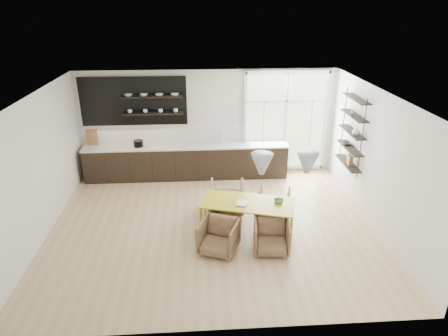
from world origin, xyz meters
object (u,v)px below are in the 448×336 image
(armchair_back_right, at_px, (273,203))
(armchair_front_left, at_px, (219,237))
(armchair_front_right, at_px, (271,237))
(wire_stool, at_px, (211,211))
(dining_table, at_px, (248,204))
(armchair_back_left, at_px, (227,197))

(armchair_back_right, relative_size, armchair_front_left, 0.99)
(armchair_front_right, distance_m, wire_stool, 1.65)
(dining_table, relative_size, wire_stool, 5.10)
(dining_table, xyz_separation_m, armchair_back_left, (-0.38, 0.92, -0.29))
(armchair_back_left, distance_m, armchair_front_right, 1.82)
(armchair_back_right, height_order, armchair_front_right, armchair_back_right)
(dining_table, height_order, armchair_front_right, dining_table)
(armchair_back_left, bearing_deg, dining_table, 117.40)
(armchair_back_left, bearing_deg, armchair_front_left, 85.11)
(armchair_back_left, relative_size, wire_stool, 1.93)
(armchair_back_left, relative_size, armchair_front_left, 1.09)
(dining_table, relative_size, armchair_front_right, 2.96)
(dining_table, relative_size, armchair_front_left, 2.89)
(armchair_back_right, height_order, wire_stool, armchair_back_right)
(armchair_front_left, bearing_deg, dining_table, 67.42)
(dining_table, distance_m, armchair_front_right, 0.89)
(armchair_back_left, relative_size, armchair_back_right, 1.11)
(armchair_front_right, relative_size, wire_stool, 1.72)
(armchair_back_left, bearing_deg, wire_stool, 54.67)
(dining_table, xyz_separation_m, armchair_back_right, (0.66, 0.61, -0.33))
(wire_stool, bearing_deg, armchair_front_left, -84.88)
(armchair_back_left, xyz_separation_m, armchair_back_right, (1.04, -0.30, -0.03))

